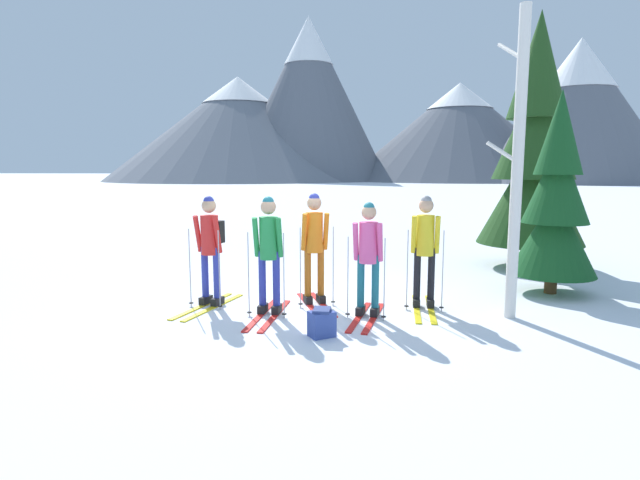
{
  "coord_description": "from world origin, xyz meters",
  "views": [
    {
      "loc": [
        1.2,
        -7.8,
        2.21
      ],
      "look_at": [
        0.16,
        0.41,
        1.05
      ],
      "focal_mm": 28.74,
      "sensor_mm": 36.0,
      "label": 1
    }
  ],
  "objects": [
    {
      "name": "ground_plane",
      "position": [
        0.0,
        0.0,
        0.0
      ],
      "size": [
        400.0,
        400.0,
        0.0
      ],
      "primitive_type": "plane",
      "color": "white"
    },
    {
      "name": "skier_in_red",
      "position": [
        -1.56,
        0.03,
        1.01
      ],
      "size": [
        0.7,
        1.73,
        1.78
      ],
      "color": "yellow",
      "rests_on": "ground"
    },
    {
      "name": "skier_in_green",
      "position": [
        -0.52,
        -0.35,
        1.0
      ],
      "size": [
        0.61,
        1.72,
        1.8
      ],
      "color": "red",
      "rests_on": "ground"
    },
    {
      "name": "skier_in_orange",
      "position": [
        0.08,
        0.32,
        1.02
      ],
      "size": [
        0.85,
        1.56,
        1.82
      ],
      "color": "red",
      "rests_on": "ground"
    },
    {
      "name": "skier_in_pink",
      "position": [
        0.97,
        -0.28,
        0.94
      ],
      "size": [
        0.6,
        1.63,
        1.72
      ],
      "color": "red",
      "rests_on": "ground"
    },
    {
      "name": "skier_in_yellow",
      "position": [
        1.85,
        0.33,
        1.02
      ],
      "size": [
        0.61,
        1.66,
        1.79
      ],
      "color": "yellow",
      "rests_on": "ground"
    },
    {
      "name": "pine_tree_near",
      "position": [
        4.17,
        1.57,
        1.63
      ],
      "size": [
        1.47,
        1.47,
        3.55
      ],
      "color": "#51381E",
      "rests_on": "ground"
    },
    {
      "name": "pine_tree_mid",
      "position": [
        4.45,
        4.11,
        2.54
      ],
      "size": [
        2.3,
        2.3,
        5.56
      ],
      "color": "#51381E",
      "rests_on": "ground"
    },
    {
      "name": "birch_tree_tall",
      "position": [
        3.08,
        -0.07,
        2.26
      ],
      "size": [
        0.53,
        0.59,
        4.47
      ],
      "color": "silver",
      "rests_on": "ground"
    },
    {
      "name": "backpack_on_snow_front",
      "position": [
        0.4,
        -1.3,
        0.19
      ],
      "size": [
        0.4,
        0.38,
        0.38
      ],
      "color": "#384C99",
      "rests_on": "ground"
    },
    {
      "name": "mountain_ridge_distant",
      "position": [
        -3.64,
        84.44,
        10.56
      ],
      "size": [
        93.44,
        48.64,
        28.45
      ],
      "color": "slate",
      "rests_on": "ground"
    }
  ]
}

